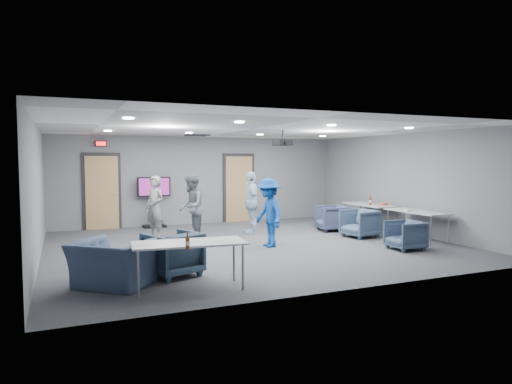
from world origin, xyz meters
name	(u,v)px	position (x,y,z in m)	size (l,w,h in m)	color
floor	(252,245)	(0.00, 0.00, 0.00)	(9.00, 9.00, 0.00)	#36383D
ceiling	(252,129)	(0.00, 0.00, 2.70)	(9.00, 9.00, 0.00)	white
wall_back	(202,180)	(0.00, 4.00, 1.35)	(9.00, 0.02, 2.70)	slate
wall_front	(353,202)	(0.00, -4.00, 1.35)	(9.00, 0.02, 2.70)	slate
wall_left	(37,193)	(-4.50, 0.00, 1.35)	(0.02, 8.00, 2.70)	slate
wall_right	(405,184)	(4.50, 0.00, 1.35)	(0.02, 8.00, 2.70)	slate
door_left	(102,192)	(-3.00, 3.95, 1.07)	(1.06, 0.17, 2.24)	black
door_right	(239,189)	(1.20, 3.95, 1.07)	(1.06, 0.17, 2.24)	black
exit_sign	(101,144)	(-3.00, 3.93, 2.45)	(0.32, 0.08, 0.16)	black
hvac_diffuser	(197,135)	(-0.50, 2.80, 2.69)	(0.60, 0.60, 0.03)	black
downlights	(252,130)	(0.00, 0.00, 2.68)	(6.18, 3.78, 0.02)	white
person_a	(155,208)	(-1.94, 1.63, 0.80)	(0.58, 0.38, 1.60)	gray
person_b	(191,207)	(-1.10, 1.30, 0.82)	(0.79, 0.62, 1.63)	#515A61
person_c	(251,203)	(0.63, 1.56, 0.84)	(0.99, 0.41, 1.68)	silver
person_d	(269,213)	(0.28, -0.34, 0.79)	(1.02, 0.58, 1.57)	#164191
chair_right_a	(332,218)	(2.90, 1.11, 0.36)	(0.77, 0.79, 0.72)	#373F5F
chair_right_b	(360,223)	(2.97, -0.11, 0.36)	(0.77, 0.79, 0.72)	#3C5069
chair_right_c	(405,235)	(2.91, -1.86, 0.32)	(0.69, 0.71, 0.65)	#36455D
chair_front_a	(173,254)	(-2.34, -2.09, 0.38)	(0.81, 0.84, 0.76)	#334658
chair_front_b	(112,264)	(-3.37, -2.40, 0.36)	(1.11, 0.97, 0.72)	#3D4E6A
table_right_a	(369,206)	(4.00, 0.88, 0.68)	(0.72, 1.72, 0.73)	#B4B7B9
table_right_b	(417,213)	(4.00, -1.02, 0.68)	(0.69, 1.66, 0.73)	#B4B7B9
table_front_left	(189,245)	(-2.29, -3.00, 0.68)	(1.78, 0.89, 0.73)	#B4B7B9
bottle_front	(188,243)	(-2.46, -3.54, 0.82)	(0.06, 0.06, 0.24)	#622F10
bottle_right	(370,201)	(3.88, 0.67, 0.84)	(0.07, 0.07, 0.29)	#622F10
snack_box	(383,204)	(4.20, 0.49, 0.75)	(0.21, 0.14, 0.05)	#D33C34
wrapper	(408,210)	(3.80, -0.94, 0.75)	(0.20, 0.14, 0.05)	silver
tv_stand	(154,199)	(-1.56, 3.75, 0.84)	(0.97, 0.46, 1.49)	black
projector	(283,142)	(0.81, 0.01, 2.40)	(0.41, 0.39, 0.37)	black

